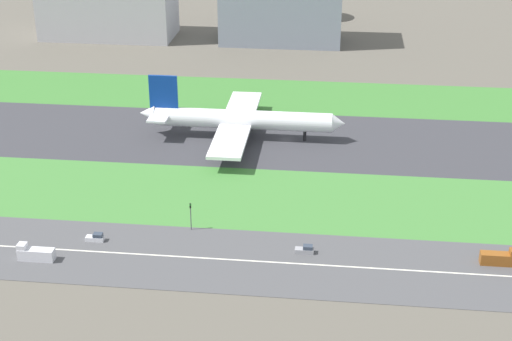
# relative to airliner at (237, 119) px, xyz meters

# --- Properties ---
(ground_plane) EXTENTS (800.00, 800.00, 0.00)m
(ground_plane) POSITION_rel_airliner_xyz_m (15.52, -0.00, -6.23)
(ground_plane) COLOR #5B564C
(runway) EXTENTS (280.00, 46.00, 0.10)m
(runway) POSITION_rel_airliner_xyz_m (15.52, -0.00, -6.18)
(runway) COLOR #38383D
(runway) RESTS_ON ground_plane
(grass_median_north) EXTENTS (280.00, 36.00, 0.10)m
(grass_median_north) POSITION_rel_airliner_xyz_m (15.52, 41.00, -6.18)
(grass_median_north) COLOR #3D7A33
(grass_median_north) RESTS_ON ground_plane
(grass_median_south) EXTENTS (280.00, 36.00, 0.10)m
(grass_median_south) POSITION_rel_airliner_xyz_m (15.52, -41.00, -6.18)
(grass_median_south) COLOR #427F38
(grass_median_south) RESTS_ON ground_plane
(highway) EXTENTS (280.00, 28.00, 0.10)m
(highway) POSITION_rel_airliner_xyz_m (15.52, -73.00, -6.18)
(highway) COLOR #4C4C4F
(highway) RESTS_ON ground_plane
(highway_centerline) EXTENTS (266.00, 0.50, 0.01)m
(highway_centerline) POSITION_rel_airliner_xyz_m (15.52, -73.00, -6.13)
(highway_centerline) COLOR silver
(highway_centerline) RESTS_ON highway
(airliner) EXTENTS (65.00, 56.00, 19.70)m
(airliner) POSITION_rel_airliner_xyz_m (0.00, 0.00, 0.00)
(airliner) COLOR white
(airliner) RESTS_ON runway
(truck_0) EXTENTS (8.40, 2.50, 4.00)m
(truck_0) POSITION_rel_airliner_xyz_m (-36.62, -78.00, -4.56)
(truck_0) COLOR silver
(truck_0) RESTS_ON highway
(car_0) EXTENTS (4.40, 1.80, 2.00)m
(car_0) POSITION_rel_airliner_xyz_m (-25.38, -68.00, -5.31)
(car_0) COLOR silver
(car_0) RESTS_ON highway
(truck_2) EXTENTS (8.40, 2.50, 4.00)m
(truck_2) POSITION_rel_airliner_xyz_m (69.64, -68.00, -4.56)
(truck_2) COLOR brown
(truck_2) RESTS_ON highway
(car_3) EXTENTS (4.40, 1.80, 2.00)m
(car_3) POSITION_rel_airliner_xyz_m (25.17, -68.00, -5.31)
(car_3) COLOR #99999E
(car_3) RESTS_ON highway
(traffic_light) EXTENTS (0.36, 0.50, 7.20)m
(traffic_light) POSITION_rel_airliner_xyz_m (-3.54, -60.01, -1.94)
(traffic_light) COLOR #4C4C51
(traffic_light) RESTS_ON highway
(fuel_tank_west) EXTENTS (20.79, 20.79, 13.51)m
(fuel_tank_west) POSITION_rel_airliner_xyz_m (17.76, 159.00, 0.52)
(fuel_tank_west) COLOR silver
(fuel_tank_west) RESTS_ON ground_plane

